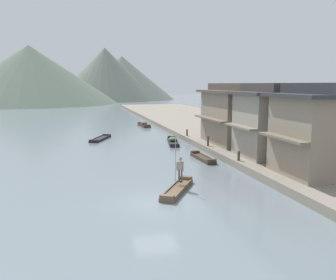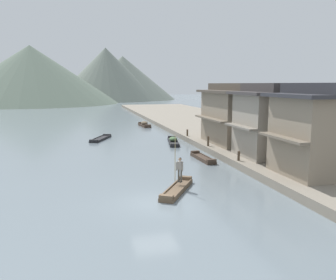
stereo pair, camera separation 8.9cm
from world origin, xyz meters
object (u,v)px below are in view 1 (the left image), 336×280
object	(u,v)px
house_waterfront_tall	(234,114)
mooring_post_dock_near	(239,156)
boatman_person	(180,167)
mooring_post_dock_mid	(208,141)
boat_foreground_poled	(177,189)
boat_moored_second	(203,158)
mooring_post_dock_far	(187,133)
boat_moored_far	(100,139)
house_waterfront_second	(269,121)
boat_moored_third	(173,141)
boat_moored_nearest	(144,125)
house_waterfront_nearest	(324,130)

from	to	relation	value
house_waterfront_tall	mooring_post_dock_near	xyz separation A→B (m)	(-3.21, -7.98, -2.61)
boatman_person	house_waterfront_tall	distance (m)	15.58
mooring_post_dock_mid	boat_foreground_poled	bearing A→B (deg)	-118.70
boat_moored_second	mooring_post_dock_mid	xyz separation A→B (m)	(1.76, 3.40, 0.91)
mooring_post_dock_mid	mooring_post_dock_far	xyz separation A→B (m)	(0.00, 6.97, -0.09)
boat_moored_far	house_waterfront_second	size ratio (longest dim) A/B	0.81
mooring_post_dock_far	boat_moored_second	bearing A→B (deg)	-99.61
mooring_post_dock_near	house_waterfront_tall	bearing A→B (deg)	68.10
mooring_post_dock_mid	house_waterfront_tall	bearing A→B (deg)	18.04
house_waterfront_second	mooring_post_dock_mid	world-z (taller)	house_waterfront_second
mooring_post_dock_far	mooring_post_dock_mid	bearing A→B (deg)	-90.00
boat_moored_second	mooring_post_dock_far	size ratio (longest dim) A/B	5.47
boat_foreground_poled	mooring_post_dock_mid	xyz separation A→B (m)	(6.48, 11.83, 0.92)
house_waterfront_tall	mooring_post_dock_far	size ratio (longest dim) A/B	10.49
boat_moored_third	boat_foreground_poled	bearing A→B (deg)	-104.15
boat_moored_second	house_waterfront_second	xyz separation A→B (m)	(4.90, -2.50, 3.45)
house_waterfront_tall	boatman_person	bearing A→B (deg)	-127.27
boat_moored_nearest	mooring_post_dock_near	world-z (taller)	mooring_post_dock_near
boat_moored_third	boat_moored_far	world-z (taller)	boat_moored_third
house_waterfront_tall	mooring_post_dock_far	bearing A→B (deg)	118.43
boat_moored_second	boat_moored_nearest	bearing A→B (deg)	91.37
house_waterfront_nearest	mooring_post_dock_near	xyz separation A→B (m)	(-3.64, 5.20, -2.63)
boatman_person	mooring_post_dock_mid	distance (m)	12.81
boat_foreground_poled	house_waterfront_nearest	distance (m)	10.69
boat_moored_far	mooring_post_dock_mid	size ratio (longest dim) A/B	5.24
house_waterfront_second	house_waterfront_tall	bearing A→B (deg)	89.43
boat_foreground_poled	boat_moored_nearest	world-z (taller)	boat_moored_nearest
boat_foreground_poled	house_waterfront_tall	xyz separation A→B (m)	(9.68, 12.87, 3.44)
boatman_person	boat_moored_third	xyz separation A→B (m)	(4.13, 17.15, -1.22)
boat_moored_second	house_waterfront_nearest	world-z (taller)	house_waterfront_nearest
boatman_person	boat_moored_nearest	size ratio (longest dim) A/B	0.70
boat_foreground_poled	boatman_person	xyz separation A→B (m)	(0.34, 0.59, 1.30)
boat_moored_far	mooring_post_dock_far	xyz separation A→B (m)	(9.89, -3.45, 0.86)
mooring_post_dock_near	house_waterfront_nearest	bearing A→B (deg)	-55.02
boat_foreground_poled	house_waterfront_second	xyz separation A→B (m)	(9.61, 5.93, 3.46)
boat_moored_second	mooring_post_dock_mid	bearing A→B (deg)	62.66
boat_moored_nearest	mooring_post_dock_far	bearing A→B (deg)	-81.23
mooring_post_dock_mid	mooring_post_dock_far	size ratio (longest dim) A/B	1.23
boat_moored_third	mooring_post_dock_near	size ratio (longest dim) A/B	7.72
house_waterfront_tall	house_waterfront_nearest	bearing A→B (deg)	-88.12
boat_foreground_poled	boat_moored_nearest	bearing A→B (deg)	83.15
boat_moored_nearest	boat_foreground_poled	bearing A→B (deg)	-96.85
boat_moored_third	house_waterfront_nearest	bearing A→B (deg)	-72.64
house_waterfront_tall	mooring_post_dock_near	world-z (taller)	house_waterfront_tall
boat_moored_nearest	house_waterfront_nearest	xyz separation A→B (m)	(6.01, -34.48, 3.30)
boat_moored_far	house_waterfront_second	world-z (taller)	house_waterfront_second
boat_moored_far	house_waterfront_nearest	distance (m)	26.54
boat_moored_nearest	house_waterfront_nearest	distance (m)	35.16
boat_foreground_poled	boat_moored_far	bearing A→B (deg)	98.72
boat_moored_far	mooring_post_dock_far	world-z (taller)	mooring_post_dock_far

